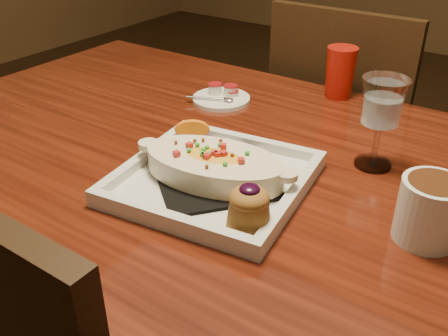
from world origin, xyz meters
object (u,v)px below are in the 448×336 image
Objects in this scene: plate at (216,173)px; coffee_mug at (433,209)px; goblet at (382,107)px; saucer at (221,97)px; chair_far at (344,144)px; table at (229,197)px; red_tumbler at (340,72)px.

coffee_mug is at bearing 2.72° from plate.
goblet is at bearing 41.94° from plate.
plate is 2.02× the size of goblet.
chair_far is at bearing 67.52° from saucer.
chair_far is at bearing 115.09° from goblet.
goblet is (-0.14, 0.17, 0.06)m from coffee_mug.
chair_far is 0.83m from coffee_mug.
table is at bearing 166.23° from coffee_mug.
red_tumbler is at bearing 124.19° from goblet.
table is 4.39× the size of plate.
coffee_mug is at bearing 119.37° from chair_far.
goblet is 0.44m from saucer.
saucer is at bearing -139.90° from red_tumbler.
red_tumbler is at bearing 101.81° from chair_far.
saucer is at bearing 128.58° from table.
chair_far is 2.72× the size of plate.
table is at bearing -153.71° from goblet.
chair_far is 6.75× the size of saucer.
coffee_mug reaches higher than saucer.
red_tumbler is (-0.33, 0.45, 0.01)m from coffee_mug.
goblet is 0.35m from red_tumbler.
chair_far is 0.51m from saucer.
chair_far is 0.79m from plate.
table is 12.35× the size of red_tumbler.
plate reaches higher than table.
red_tumbler is (0.00, 0.51, 0.03)m from plate.
saucer is at bearing 166.75° from goblet.
red_tumbler reaches higher than table.
saucer is at bearing 67.52° from chair_far.
plate is 0.34m from coffee_mug.
goblet is 1.23× the size of saucer.
chair_far is at bearing 90.00° from table.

